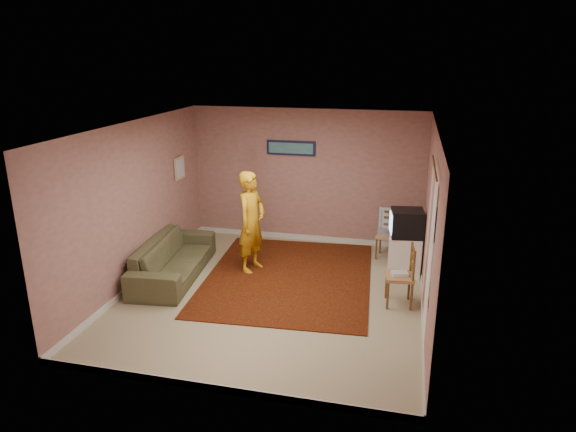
% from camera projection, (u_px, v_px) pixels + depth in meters
% --- Properties ---
extents(ground, '(5.00, 5.00, 0.00)m').
position_uv_depth(ground, '(274.00, 294.00, 7.99)').
color(ground, tan).
rests_on(ground, ground).
extents(wall_back, '(4.50, 0.02, 2.60)m').
position_uv_depth(wall_back, '(306.00, 177.00, 9.91)').
color(wall_back, tan).
rests_on(wall_back, ground).
extents(wall_front, '(4.50, 0.02, 2.60)m').
position_uv_depth(wall_front, '(210.00, 286.00, 5.28)').
color(wall_front, tan).
rests_on(wall_front, ground).
extents(wall_left, '(0.02, 5.00, 2.60)m').
position_uv_depth(wall_left, '(135.00, 205.00, 8.09)').
color(wall_left, tan).
rests_on(wall_left, ground).
extents(wall_right, '(0.02, 5.00, 2.60)m').
position_uv_depth(wall_right, '(430.00, 226.00, 7.10)').
color(wall_right, tan).
rests_on(wall_right, ground).
extents(ceiling, '(4.50, 5.00, 0.02)m').
position_uv_depth(ceiling, '(272.00, 126.00, 7.20)').
color(ceiling, silver).
rests_on(ceiling, wall_back).
extents(baseboard_back, '(4.50, 0.02, 0.10)m').
position_uv_depth(baseboard_back, '(306.00, 237.00, 10.28)').
color(baseboard_back, silver).
rests_on(baseboard_back, ground).
extents(baseboard_front, '(4.50, 0.02, 0.10)m').
position_uv_depth(baseboard_front, '(216.00, 388.00, 5.67)').
color(baseboard_front, silver).
rests_on(baseboard_front, ground).
extents(baseboard_left, '(0.02, 5.00, 0.10)m').
position_uv_depth(baseboard_left, '(143.00, 277.00, 8.47)').
color(baseboard_left, silver).
rests_on(baseboard_left, ground).
extents(baseboard_right, '(0.02, 5.00, 0.10)m').
position_uv_depth(baseboard_right, '(422.00, 307.00, 7.48)').
color(baseboard_right, silver).
rests_on(baseboard_right, ground).
extents(window, '(0.01, 1.10, 1.50)m').
position_uv_depth(window, '(432.00, 237.00, 6.22)').
color(window, black).
rests_on(window, wall_right).
extents(curtain_sheer, '(0.01, 0.75, 2.10)m').
position_uv_depth(curtain_sheer, '(430.00, 257.00, 6.15)').
color(curtain_sheer, white).
rests_on(curtain_sheer, wall_right).
extents(curtain_floral, '(0.01, 0.35, 2.10)m').
position_uv_depth(curtain_floral, '(427.00, 237.00, 6.80)').
color(curtain_floral, white).
rests_on(curtain_floral, wall_right).
extents(curtain_rod, '(0.02, 1.40, 0.02)m').
position_uv_depth(curtain_rod, '(435.00, 167.00, 5.97)').
color(curtain_rod, brown).
rests_on(curtain_rod, wall_right).
extents(picture_back, '(0.95, 0.04, 0.28)m').
position_uv_depth(picture_back, '(291.00, 148.00, 9.78)').
color(picture_back, '#131635').
rests_on(picture_back, wall_back).
extents(picture_left, '(0.04, 0.38, 0.42)m').
position_uv_depth(picture_left, '(180.00, 168.00, 9.49)').
color(picture_left, tan).
rests_on(picture_left, wall_left).
extents(area_rug, '(2.90, 3.53, 0.02)m').
position_uv_depth(area_rug, '(289.00, 277.00, 8.57)').
color(area_rug, black).
rests_on(area_rug, ground).
extents(tv_cabinet, '(0.53, 0.48, 0.68)m').
position_uv_depth(tv_cabinet, '(405.00, 255.00, 8.63)').
color(tv_cabinet, white).
rests_on(tv_cabinet, ground).
extents(crt_tv, '(0.58, 0.53, 0.45)m').
position_uv_depth(crt_tv, '(407.00, 223.00, 8.46)').
color(crt_tv, black).
rests_on(crt_tv, tv_cabinet).
extents(chair_a, '(0.44, 0.43, 0.47)m').
position_uv_depth(chair_a, '(388.00, 230.00, 9.25)').
color(chair_a, tan).
rests_on(chair_a, ground).
extents(dvd_player, '(0.40, 0.29, 0.07)m').
position_uv_depth(dvd_player, '(388.00, 233.00, 9.26)').
color(dvd_player, silver).
rests_on(dvd_player, chair_a).
extents(blue_throw, '(0.37, 0.05, 0.39)m').
position_uv_depth(blue_throw, '(389.00, 218.00, 9.37)').
color(blue_throw, '#81A5D3').
rests_on(blue_throw, chair_a).
extents(chair_b, '(0.44, 0.46, 0.50)m').
position_uv_depth(chair_b, '(400.00, 269.00, 7.50)').
color(chair_b, tan).
rests_on(chair_b, ground).
extents(game_console, '(0.26, 0.22, 0.05)m').
position_uv_depth(game_console, '(400.00, 273.00, 7.52)').
color(game_console, silver).
rests_on(game_console, chair_b).
extents(sofa, '(1.08, 2.26, 0.64)m').
position_uv_depth(sofa, '(174.00, 258.00, 8.55)').
color(sofa, '#4C4D2E').
rests_on(sofa, ground).
extents(person, '(0.57, 0.72, 1.74)m').
position_uv_depth(person, '(252.00, 222.00, 8.63)').
color(person, orange).
rests_on(person, ground).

